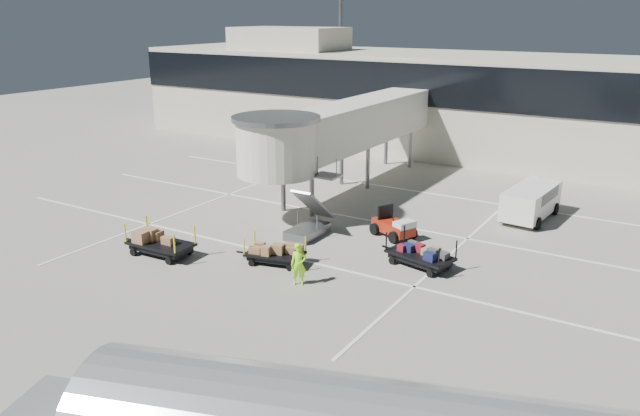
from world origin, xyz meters
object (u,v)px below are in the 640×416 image
Objects in this scene: box_cart_near at (273,254)px; minivan at (532,199)px; belt_loader at (270,142)px; baggage_tug at (394,227)px; ground_worker at (299,264)px; box_cart_far at (161,243)px; suitcase_cart at (421,255)px.

box_cart_near is 0.68× the size of minivan.
baggage_tug is at bearing -26.40° from belt_loader.
box_cart_near is 25.47m from belt_loader.
box_cart_near is 2.69m from ground_worker.
box_cart_far is at bearing -55.27° from belt_loader.
suitcase_cart is 10.34m from minivan.
baggage_tug is 0.65× the size of box_cart_far.
suitcase_cart is (2.73, -2.97, -0.02)m from baggage_tug.
ground_worker is at bearing -114.92° from suitcase_cart.
box_cart_near is 5.69m from box_cart_far.
suitcase_cart is 27.15m from belt_loader.
baggage_tug is at bearing -122.46° from minivan.
box_cart_far is 7.69m from ground_worker.
suitcase_cart is at bearing 22.53° from box_cart_far.
baggage_tug is 0.52× the size of minivan.
suitcase_cart is 12.52m from box_cart_far.
baggage_tug is 1.38× the size of ground_worker.
ground_worker reaches higher than box_cart_far.
box_cart_far is at bearing -111.64° from baggage_tug.
minivan is (13.99, 15.26, 0.51)m from box_cart_far.
box_cart_far reaches higher than suitcase_cart.
suitcase_cart is at bearing -27.81° from belt_loader.
ground_worker is at bearing -40.19° from belt_loader.
baggage_tug is 4.03m from suitcase_cart.
minivan reaches higher than suitcase_cart.
suitcase_cart is 0.77× the size of minivan.
belt_loader is at bearing 112.60° from box_cart_near.
box_cart_far is 0.80× the size of minivan.
suitcase_cart is at bearing -99.86° from minivan.
belt_loader reaches higher than box_cart_near.
minivan is at bearing 35.22° from ground_worker.
baggage_tug is 0.67× the size of belt_loader.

